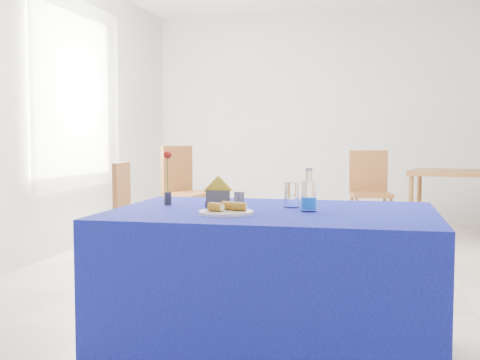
% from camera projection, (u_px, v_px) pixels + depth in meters
% --- Properties ---
extents(floor, '(7.00, 7.00, 0.00)m').
position_uv_depth(floor, '(312.00, 279.00, 4.77)').
color(floor, beige).
rests_on(floor, ground).
extents(room_shell, '(7.00, 7.00, 7.00)m').
position_uv_depth(room_shell, '(314.00, 57.00, 4.65)').
color(room_shell, silver).
rests_on(room_shell, ground).
extents(window_pane, '(0.04, 1.50, 1.60)m').
position_uv_depth(window_pane, '(73.00, 95.00, 5.98)').
color(window_pane, white).
rests_on(window_pane, room_shell).
extents(curtain, '(0.04, 1.75, 1.85)m').
position_uv_depth(curtain, '(80.00, 95.00, 5.96)').
color(curtain, white).
rests_on(curtain, room_shell).
extents(plate, '(0.26, 0.26, 0.01)m').
position_uv_depth(plate, '(226.00, 213.00, 2.84)').
color(plate, white).
rests_on(plate, blue_table).
extents(drinking_glass, '(0.08, 0.08, 0.13)m').
position_uv_depth(drinking_glass, '(292.00, 195.00, 3.11)').
color(drinking_glass, white).
rests_on(drinking_glass, blue_table).
extents(salt_shaker, '(0.03, 0.03, 0.08)m').
position_uv_depth(salt_shaker, '(237.00, 200.00, 3.08)').
color(salt_shaker, slate).
rests_on(salt_shaker, blue_table).
extents(pepper_shaker, '(0.03, 0.03, 0.08)m').
position_uv_depth(pepper_shaker, '(241.00, 200.00, 3.08)').
color(pepper_shaker, slate).
rests_on(pepper_shaker, blue_table).
extents(blue_table, '(1.60, 1.10, 0.76)m').
position_uv_depth(blue_table, '(272.00, 285.00, 3.03)').
color(blue_table, navy).
rests_on(blue_table, floor).
extents(water_bottle, '(0.08, 0.08, 0.21)m').
position_uv_depth(water_bottle, '(309.00, 197.00, 2.95)').
color(water_bottle, white).
rests_on(water_bottle, blue_table).
extents(napkin_holder, '(0.15, 0.08, 0.17)m').
position_uv_depth(napkin_holder, '(218.00, 198.00, 3.12)').
color(napkin_holder, '#3B3C41').
rests_on(napkin_holder, blue_table).
extents(rose_vase, '(0.04, 0.04, 0.29)m').
position_uv_depth(rose_vase, '(168.00, 179.00, 3.23)').
color(rose_vase, '#29292E').
rests_on(rose_vase, blue_table).
extents(oak_table, '(1.44, 1.07, 0.76)m').
position_uv_depth(oak_table, '(471.00, 178.00, 6.72)').
color(oak_table, brown).
rests_on(oak_table, floor).
extents(chair_bg_left, '(0.51, 0.51, 0.98)m').
position_uv_depth(chair_bg_left, '(370.00, 187.00, 6.84)').
color(chair_bg_left, '#9B5F2D').
rests_on(chair_bg_left, floor).
extents(chair_win_a, '(0.45, 0.45, 0.91)m').
position_uv_depth(chair_win_a, '(133.00, 206.00, 5.27)').
color(chair_win_a, '#9B5F2D').
rests_on(chair_win_a, floor).
extents(chair_win_b, '(0.61, 0.61, 1.03)m').
position_uv_depth(chair_win_b, '(185.00, 186.00, 6.56)').
color(chair_win_b, '#9B5F2D').
rests_on(chair_win_b, floor).
extents(banana_pieces, '(0.18, 0.13, 0.04)m').
position_uv_depth(banana_pieces, '(228.00, 206.00, 2.85)').
color(banana_pieces, gold).
rests_on(banana_pieces, plate).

